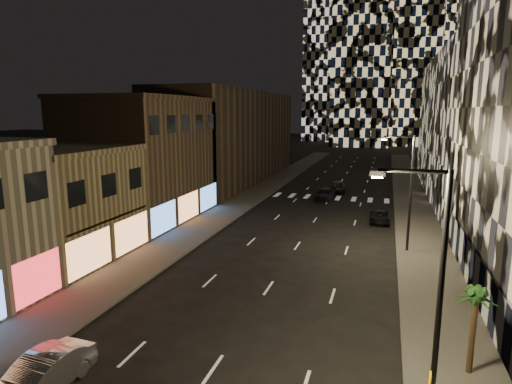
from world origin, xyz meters
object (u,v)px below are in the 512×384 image
Objects in this scene: car_silver_parked at (40,376)px; car_dark_oncoming at (338,186)px; car_dark_midlane at (325,194)px; palm_tree at (476,302)px; streetlight_near at (433,283)px; streetlight_far at (408,185)px; car_dark_rightlane at (380,217)px.

car_dark_oncoming is at bearing 84.73° from car_silver_parked.
palm_tree reaches higher than car_dark_midlane.
streetlight_near is 4.78m from palm_tree.
car_dark_oncoming is (-7.85, 44.52, -4.60)m from streetlight_near.
streetlight_far reaches higher than car_dark_midlane.
palm_tree reaches higher than car_dark_rightlane.
streetlight_far is at bearing -78.11° from car_dark_rightlane.
palm_tree is at bearing -81.63° from car_dark_rightlane.
streetlight_far reaches higher than car_silver_parked.
car_dark_oncoming is at bearing 103.72° from palm_tree.
car_dark_rightlane is (-1.98, 8.71, -4.77)m from streetlight_far.
streetlight_far is at bearing -56.57° from car_dark_midlane.
streetlight_near is 2.03× the size of car_dark_midlane.
streetlight_far is 10.13m from car_dark_rightlane.
car_dark_rightlane is (-1.98, 28.71, -4.77)m from streetlight_near.
streetlight_near is at bearing -119.15° from palm_tree.
streetlight_near is 1.00× the size of streetlight_far.
car_dark_midlane is at bearing 85.00° from car_silver_parked.
car_dark_oncoming is (6.30, 47.04, -0.02)m from car_silver_parked.
streetlight_near is 39.81m from car_dark_midlane.
streetlight_far is at bearing 90.00° from streetlight_near.
palm_tree reaches higher than car_dark_oncoming.
streetlight_far is 2.38× the size of palm_tree.
streetlight_near is at bearing -90.00° from streetlight_far.
car_dark_oncoming is 1.25× the size of car_dark_rightlane.
car_dark_midlane is at bearing 77.37° from car_dark_oncoming.
streetlight_far reaches higher than palm_tree.
car_silver_parked is 17.60m from palm_tree.
palm_tree is (10.95, -34.77, 2.51)m from car_dark_midlane.
car_dark_midlane is 0.85× the size of car_dark_oncoming.
palm_tree is (2.10, 3.76, -2.08)m from streetlight_near.
streetlight_near is 20.00m from streetlight_far.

